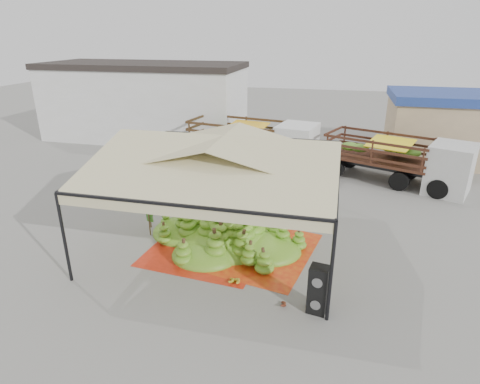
% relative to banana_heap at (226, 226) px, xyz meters
% --- Properties ---
extents(ground, '(90.00, 90.00, 0.00)m').
position_rel_banana_heap_xyz_m(ground, '(-0.15, 0.43, -0.66)').
color(ground, slate).
rests_on(ground, ground).
extents(canopy_tent, '(8.10, 8.10, 4.00)m').
position_rel_banana_heap_xyz_m(canopy_tent, '(-0.15, 0.43, 2.64)').
color(canopy_tent, black).
rests_on(canopy_tent, ground).
extents(building_white, '(14.30, 6.30, 5.40)m').
position_rel_banana_heap_xyz_m(building_white, '(-10.15, 14.43, 2.05)').
color(building_white, silver).
rests_on(building_white, ground).
extents(building_tan, '(6.30, 5.30, 4.10)m').
position_rel_banana_heap_xyz_m(building_tan, '(9.85, 13.43, 1.41)').
color(building_tan, tan).
rests_on(building_tan, ground).
extents(tarp_left, '(4.38, 4.20, 0.01)m').
position_rel_banana_heap_xyz_m(tarp_left, '(-0.53, -0.67, -0.66)').
color(tarp_left, red).
rests_on(tarp_left, ground).
extents(tarp_right, '(4.79, 4.95, 0.01)m').
position_rel_banana_heap_xyz_m(tarp_right, '(1.10, -0.28, -0.66)').
color(tarp_right, orange).
rests_on(tarp_right, ground).
extents(banana_heap, '(7.39, 6.66, 1.32)m').
position_rel_banana_heap_xyz_m(banana_heap, '(0.00, 0.00, 0.00)').
color(banana_heap, '#3B831B').
rests_on(banana_heap, ground).
extents(hand_yellow_a, '(0.47, 0.40, 0.20)m').
position_rel_banana_heap_xyz_m(hand_yellow_a, '(0.77, -2.50, -0.56)').
color(hand_yellow_a, '#ACAA22').
rests_on(hand_yellow_a, ground).
extents(hand_yellow_b, '(0.65, 0.62, 0.23)m').
position_rel_banana_heap_xyz_m(hand_yellow_b, '(0.94, -2.55, -0.55)').
color(hand_yellow_b, gold).
rests_on(hand_yellow_b, ground).
extents(hand_red_a, '(0.57, 0.51, 0.22)m').
position_rel_banana_heap_xyz_m(hand_red_a, '(3.55, -3.11, -0.55)').
color(hand_red_a, '#5F2C15').
rests_on(hand_red_a, ground).
extents(hand_red_b, '(0.43, 0.36, 0.18)m').
position_rel_banana_heap_xyz_m(hand_red_b, '(2.53, -3.27, -0.57)').
color(hand_red_b, '#612816').
rests_on(hand_red_b, ground).
extents(hand_green, '(0.48, 0.46, 0.17)m').
position_rel_banana_heap_xyz_m(hand_green, '(-1.42, -0.84, -0.58)').
color(hand_green, '#337318').
rests_on(hand_green, ground).
extents(hanging_bunches, '(3.24, 0.24, 0.20)m').
position_rel_banana_heap_xyz_m(hanging_bunches, '(-1.08, 0.96, 1.96)').
color(hanging_bunches, '#467418').
rests_on(hanging_bunches, ground).
extents(speaker_stack, '(0.59, 0.54, 1.45)m').
position_rel_banana_heap_xyz_m(speaker_stack, '(3.55, -3.27, 0.06)').
color(speaker_stack, black).
rests_on(speaker_stack, ground).
extents(banana_leaves, '(0.96, 1.36, 3.70)m').
position_rel_banana_heap_xyz_m(banana_leaves, '(-3.08, 0.33, -0.66)').
color(banana_leaves, '#2E691C').
rests_on(banana_leaves, ground).
extents(vendor, '(0.75, 0.60, 1.78)m').
position_rel_banana_heap_xyz_m(vendor, '(-0.52, 3.95, 0.23)').
color(vendor, gray).
rests_on(vendor, ground).
extents(truck_left, '(7.86, 3.95, 2.58)m').
position_rel_banana_heap_xyz_m(truck_left, '(-0.85, 9.85, 0.93)').
color(truck_left, '#51311B').
rests_on(truck_left, ground).
extents(truck_right, '(7.45, 4.88, 2.42)m').
position_rel_banana_heap_xyz_m(truck_right, '(7.05, 8.32, 0.83)').
color(truck_right, '#4E291A').
rests_on(truck_right, ground).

